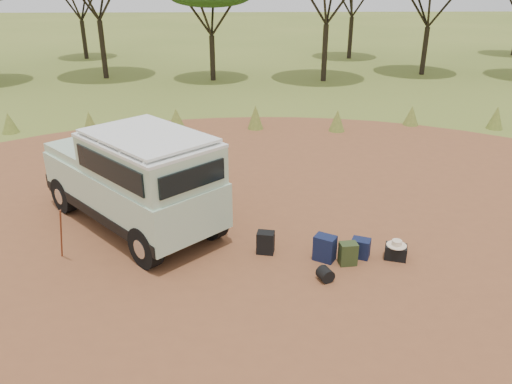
{
  "coord_description": "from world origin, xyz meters",
  "views": [
    {
      "loc": [
        -0.61,
        -9.35,
        5.38
      ],
      "look_at": [
        -0.27,
        0.61,
        1.0
      ],
      "focal_mm": 35.0,
      "sensor_mm": 36.0,
      "label": 1
    }
  ],
  "objects_px": {
    "hard_case": "(396,252)",
    "backpack_black": "(266,243)",
    "walking_staff": "(61,234)",
    "backpack_navy": "(325,248)",
    "backpack_olive": "(348,254)",
    "duffel_navy": "(361,248)",
    "safari_vehicle": "(135,180)"
  },
  "relations": [
    {
      "from": "backpack_black",
      "to": "safari_vehicle",
      "type": "bearing_deg",
      "value": 166.66
    },
    {
      "from": "safari_vehicle",
      "to": "hard_case",
      "type": "relative_size",
      "value": 11.19
    },
    {
      "from": "safari_vehicle",
      "to": "duffel_navy",
      "type": "height_order",
      "value": "safari_vehicle"
    },
    {
      "from": "walking_staff",
      "to": "backpack_black",
      "type": "height_order",
      "value": "walking_staff"
    },
    {
      "from": "hard_case",
      "to": "backpack_black",
      "type": "bearing_deg",
      "value": -169.55
    },
    {
      "from": "safari_vehicle",
      "to": "backpack_black",
      "type": "height_order",
      "value": "safari_vehicle"
    },
    {
      "from": "backpack_olive",
      "to": "duffel_navy",
      "type": "height_order",
      "value": "backpack_olive"
    },
    {
      "from": "backpack_black",
      "to": "backpack_olive",
      "type": "height_order",
      "value": "backpack_black"
    },
    {
      "from": "backpack_navy",
      "to": "hard_case",
      "type": "bearing_deg",
      "value": 31.7
    },
    {
      "from": "safari_vehicle",
      "to": "backpack_olive",
      "type": "distance_m",
      "value": 4.93
    },
    {
      "from": "backpack_olive",
      "to": "walking_staff",
      "type": "bearing_deg",
      "value": 170.36
    },
    {
      "from": "walking_staff",
      "to": "duffel_navy",
      "type": "height_order",
      "value": "walking_staff"
    },
    {
      "from": "duffel_navy",
      "to": "safari_vehicle",
      "type": "bearing_deg",
      "value": -174.3
    },
    {
      "from": "hard_case",
      "to": "walking_staff",
      "type": "bearing_deg",
      "value": -163.67
    },
    {
      "from": "backpack_navy",
      "to": "hard_case",
      "type": "relative_size",
      "value": 1.26
    },
    {
      "from": "backpack_navy",
      "to": "backpack_black",
      "type": "bearing_deg",
      "value": -163.41
    },
    {
      "from": "walking_staff",
      "to": "backpack_navy",
      "type": "bearing_deg",
      "value": -37.05
    },
    {
      "from": "backpack_black",
      "to": "hard_case",
      "type": "relative_size",
      "value": 1.12
    },
    {
      "from": "safari_vehicle",
      "to": "hard_case",
      "type": "bearing_deg",
      "value": 30.66
    },
    {
      "from": "walking_staff",
      "to": "backpack_olive",
      "type": "distance_m",
      "value": 5.73
    },
    {
      "from": "duffel_navy",
      "to": "hard_case",
      "type": "bearing_deg",
      "value": 16.49
    },
    {
      "from": "duffel_navy",
      "to": "backpack_navy",
      "type": "bearing_deg",
      "value": -149.84
    },
    {
      "from": "backpack_navy",
      "to": "safari_vehicle",
      "type": "bearing_deg",
      "value": -170.3
    },
    {
      "from": "backpack_navy",
      "to": "hard_case",
      "type": "xyz_separation_m",
      "value": [
        1.46,
        -0.0,
        -0.12
      ]
    },
    {
      "from": "safari_vehicle",
      "to": "backpack_olive",
      "type": "xyz_separation_m",
      "value": [
        4.49,
        -1.83,
        -0.9
      ]
    },
    {
      "from": "walking_staff",
      "to": "hard_case",
      "type": "distance_m",
      "value": 6.75
    },
    {
      "from": "backpack_black",
      "to": "backpack_olive",
      "type": "relative_size",
      "value": 1.01
    },
    {
      "from": "walking_staff",
      "to": "backpack_black",
      "type": "distance_m",
      "value": 4.11
    },
    {
      "from": "backpack_navy",
      "to": "backpack_olive",
      "type": "bearing_deg",
      "value": 9.78
    },
    {
      "from": "backpack_olive",
      "to": "duffel_navy",
      "type": "distance_m",
      "value": 0.41
    },
    {
      "from": "backpack_olive",
      "to": "hard_case",
      "type": "relative_size",
      "value": 1.11
    },
    {
      "from": "safari_vehicle",
      "to": "backpack_black",
      "type": "relative_size",
      "value": 9.97
    }
  ]
}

